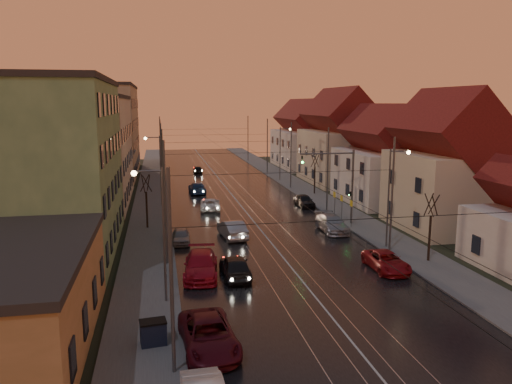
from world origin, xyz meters
TOP-DOWN VIEW (x-y plane):
  - ground at (0.00, 0.00)m, footprint 160.00×160.00m
  - road at (0.00, 40.00)m, footprint 16.00×120.00m
  - sidewalk_left at (-10.00, 40.00)m, footprint 4.00×120.00m
  - sidewalk_right at (10.00, 40.00)m, footprint 4.00×120.00m
  - tram_rail_0 at (-2.20, 40.00)m, footprint 0.06×120.00m
  - tram_rail_1 at (-0.77, 40.00)m, footprint 0.06×120.00m
  - tram_rail_2 at (0.77, 40.00)m, footprint 0.06×120.00m
  - tram_rail_3 at (2.20, 40.00)m, footprint 0.06×120.00m
  - apartment_left_1 at (-17.50, 14.00)m, footprint 10.00×18.00m
  - apartment_left_2 at (-17.50, 34.00)m, footprint 10.00×20.00m
  - apartment_left_3 at (-17.50, 58.00)m, footprint 10.00×24.00m
  - house_right_1 at (17.00, 15.00)m, footprint 8.67×10.20m
  - house_right_2 at (17.00, 28.00)m, footprint 9.18×12.24m
  - house_right_3 at (17.00, 43.00)m, footprint 9.18×14.28m
  - house_right_4 at (17.00, 61.00)m, footprint 9.18×16.32m
  - catenary_pole_l_0 at (-8.60, -6.00)m, footprint 0.16×0.16m
  - catenary_pole_l_1 at (-8.60, 9.00)m, footprint 0.16×0.16m
  - catenary_pole_r_1 at (8.60, 9.00)m, footprint 0.16×0.16m
  - catenary_pole_l_2 at (-8.60, 24.00)m, footprint 0.16×0.16m
  - catenary_pole_r_2 at (8.60, 24.00)m, footprint 0.16×0.16m
  - catenary_pole_l_3 at (-8.60, 39.00)m, footprint 0.16×0.16m
  - catenary_pole_r_3 at (8.60, 39.00)m, footprint 0.16×0.16m
  - catenary_pole_l_4 at (-8.60, 54.00)m, footprint 0.16×0.16m
  - catenary_pole_r_4 at (8.60, 54.00)m, footprint 0.16×0.16m
  - catenary_pole_l_5 at (-8.60, 72.00)m, footprint 0.16×0.16m
  - catenary_pole_r_5 at (8.60, 72.00)m, footprint 0.16×0.16m
  - street_lamp_0 at (-9.10, 2.00)m, footprint 1.75×0.32m
  - street_lamp_1 at (9.10, 10.00)m, footprint 1.75×0.32m
  - street_lamp_2 at (-9.10, 30.00)m, footprint 1.75×0.32m
  - street_lamp_3 at (9.10, 46.00)m, footprint 1.75×0.32m
  - traffic_light_mast at (7.99, 18.00)m, footprint 5.30×0.32m
  - bare_tree_0 at (-10.20, 20.00)m, footprint 1.09×1.09m
  - bare_tree_1 at (10.20, 6.00)m, footprint 1.09×1.09m
  - bare_tree_2 at (10.40, 34.00)m, footprint 1.09×1.09m
  - driving_car_0 at (-4.19, 5.50)m, footprint 1.87×4.56m
  - driving_car_1 at (-2.94, 15.40)m, footprint 2.22×4.95m
  - driving_car_2 at (-3.63, 27.23)m, footprint 2.50×4.71m
  - driving_car_3 at (-4.23, 37.61)m, footprint 2.10×4.99m
  - driving_car_4 at (-2.70, 56.40)m, footprint 1.57×3.73m
  - parked_left_1 at (-6.92, -4.05)m, footprint 2.79×5.45m
  - parked_left_2 at (-6.42, 6.17)m, footprint 2.79×5.65m
  - parked_left_3 at (-7.36, 14.57)m, footprint 1.54×3.61m
  - parked_right_0 at (6.38, 4.94)m, footprint 2.22×4.67m
  - parked_right_1 at (6.28, 15.87)m, footprint 2.10×5.12m
  - parked_right_2 at (6.99, 27.02)m, footprint 1.77×4.05m
  - dumpster at (-9.48, -3.28)m, footprint 1.29×0.94m

SIDE VIEW (x-z plane):
  - ground at x=0.00m, z-range 0.00..0.00m
  - road at x=0.00m, z-range 0.00..0.04m
  - tram_rail_0 at x=-2.20m, z-range 0.04..0.07m
  - tram_rail_1 at x=-0.77m, z-range 0.04..0.07m
  - tram_rail_2 at x=0.77m, z-range 0.04..0.07m
  - tram_rail_3 at x=2.20m, z-range 0.04..0.07m
  - sidewalk_left at x=-10.00m, z-range 0.00..0.15m
  - sidewalk_right at x=10.00m, z-range 0.00..0.15m
  - parked_left_3 at x=-7.36m, z-range 0.00..1.21m
  - driving_car_4 at x=-2.70m, z-range 0.00..1.26m
  - driving_car_2 at x=-3.63m, z-range 0.00..1.26m
  - parked_right_0 at x=6.38m, z-range 0.00..1.29m
  - parked_right_2 at x=6.99m, z-range 0.00..1.36m
  - dumpster at x=-9.48m, z-range 0.15..1.25m
  - driving_car_3 at x=-4.23m, z-range 0.00..1.44m
  - parked_left_1 at x=-6.92m, z-range 0.00..1.47m
  - parked_right_1 at x=6.28m, z-range 0.00..1.48m
  - driving_car_0 at x=-4.19m, z-range 0.00..1.55m
  - parked_left_2 at x=-6.42m, z-range 0.00..1.58m
  - driving_car_1 at x=-2.94m, z-range 0.00..1.58m
  - bare_tree_0 at x=-10.20m, z-range -0.07..5.04m
  - bare_tree_1 at x=10.20m, z-range -0.07..5.04m
  - bare_tree_2 at x=10.40m, z-range -0.07..5.04m
  - catenary_pole_l_0 at x=-8.60m, z-range 0.00..9.00m
  - catenary_pole_l_1 at x=-8.60m, z-range 0.00..9.00m
  - catenary_pole_r_1 at x=8.60m, z-range 0.00..9.00m
  - catenary_pole_l_2 at x=-8.60m, z-range 0.00..9.00m
  - catenary_pole_r_2 at x=8.60m, z-range 0.00..9.00m
  - catenary_pole_l_3 at x=-8.60m, z-range 0.00..9.00m
  - catenary_pole_r_3 at x=8.60m, z-range 0.00..9.00m
  - catenary_pole_l_4 at x=-8.60m, z-range 0.00..9.00m
  - catenary_pole_r_4 at x=8.60m, z-range 0.00..9.00m
  - catenary_pole_l_5 at x=-8.60m, z-range 0.00..9.00m
  - catenary_pole_r_5 at x=8.60m, z-range 0.00..9.00m
  - traffic_light_mast at x=7.99m, z-range 1.00..8.20m
  - house_right_2 at x=17.00m, z-range 0.04..9.24m
  - street_lamp_0 at x=-9.10m, z-range 0.89..8.89m
  - street_lamp_1 at x=9.10m, z-range 0.89..8.89m
  - street_lamp_2 at x=-9.10m, z-range 0.89..8.89m
  - street_lamp_3 at x=9.10m, z-range 0.89..8.89m
  - house_right_4 at x=17.00m, z-range 0.05..10.05m
  - house_right_1 at x=17.00m, z-range 0.05..10.85m
  - house_right_3 at x=17.00m, z-range 0.05..11.55m
  - apartment_left_2 at x=-17.50m, z-range 0.00..12.00m
  - apartment_left_1 at x=-17.50m, z-range 0.00..13.00m
  - apartment_left_3 at x=-17.50m, z-range 0.00..14.00m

